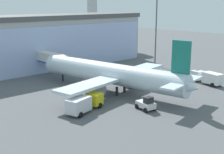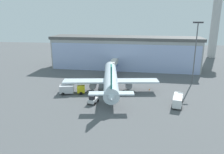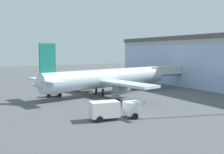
{
  "view_description": "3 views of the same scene",
  "coord_description": "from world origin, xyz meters",
  "px_view_note": "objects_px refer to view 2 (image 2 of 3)",
  "views": [
    {
      "loc": [
        -43.06,
        -33.63,
        17.05
      ],
      "look_at": [
        -1.53,
        8.56,
        2.73
      ],
      "focal_mm": 50.0,
      "sensor_mm": 36.0,
      "label": 1
    },
    {
      "loc": [
        6.0,
        -56.04,
        22.58
      ],
      "look_at": [
        -1.68,
        6.42,
        4.61
      ],
      "focal_mm": 35.0,
      "sensor_mm": 36.0,
      "label": 2
    },
    {
      "loc": [
        47.31,
        -21.52,
        9.77
      ],
      "look_at": [
        -4.1,
        10.31,
        3.6
      ],
      "focal_mm": 42.0,
      "sensor_mm": 36.0,
      "label": 3
    }
  ],
  "objects_px": {
    "safety_cone_nose": "(105,98)",
    "fuel_truck": "(178,100)",
    "baggage_cart": "(130,91)",
    "safety_cone_wingtip": "(149,89)",
    "apron_light_mast": "(196,48)",
    "catering_truck": "(71,89)",
    "control_tower": "(217,11)",
    "pushback_tug": "(93,100)",
    "jet_bridge": "(114,63)",
    "airplane": "(111,79)"
  },
  "relations": [
    {
      "from": "safety_cone_nose",
      "to": "fuel_truck",
      "type": "bearing_deg",
      "value": -5.6
    },
    {
      "from": "baggage_cart",
      "to": "safety_cone_wingtip",
      "type": "xyz_separation_m",
      "value": [
        6.06,
        2.8,
        -0.23
      ]
    },
    {
      "from": "apron_light_mast",
      "to": "catering_truck",
      "type": "distance_m",
      "value": 42.21
    },
    {
      "from": "control_tower",
      "to": "catering_truck",
      "type": "relative_size",
      "value": 5.39
    },
    {
      "from": "safety_cone_nose",
      "to": "safety_cone_wingtip",
      "type": "xyz_separation_m",
      "value": [
        12.41,
        9.26,
        0.0
      ]
    },
    {
      "from": "pushback_tug",
      "to": "jet_bridge",
      "type": "bearing_deg",
      "value": 7.66
    },
    {
      "from": "fuel_truck",
      "to": "safety_cone_wingtip",
      "type": "xyz_separation_m",
      "value": [
        -6.67,
        11.13,
        -1.19
      ]
    },
    {
      "from": "fuel_truck",
      "to": "safety_cone_wingtip",
      "type": "height_order",
      "value": "fuel_truck"
    },
    {
      "from": "jet_bridge",
      "to": "fuel_truck",
      "type": "xyz_separation_m",
      "value": [
        19.87,
        -29.55,
        -2.76
      ]
    },
    {
      "from": "pushback_tug",
      "to": "safety_cone_wingtip",
      "type": "distance_m",
      "value": 19.71
    },
    {
      "from": "control_tower",
      "to": "apron_light_mast",
      "type": "height_order",
      "value": "control_tower"
    },
    {
      "from": "airplane",
      "to": "catering_truck",
      "type": "xyz_separation_m",
      "value": [
        -11.11,
        -4.97,
        -2.1
      ]
    },
    {
      "from": "control_tower",
      "to": "safety_cone_wingtip",
      "type": "xyz_separation_m",
      "value": [
        -36.1,
        -59.74,
        -24.3
      ]
    },
    {
      "from": "safety_cone_nose",
      "to": "apron_light_mast",
      "type": "bearing_deg",
      "value": 34.09
    },
    {
      "from": "jet_bridge",
      "to": "pushback_tug",
      "type": "height_order",
      "value": "jet_bridge"
    },
    {
      "from": "control_tower",
      "to": "baggage_cart",
      "type": "xyz_separation_m",
      "value": [
        -42.16,
        -62.55,
        -24.08
      ]
    },
    {
      "from": "fuel_truck",
      "to": "pushback_tug",
      "type": "xyz_separation_m",
      "value": [
        -21.97,
        -1.28,
        -0.49
      ]
    },
    {
      "from": "control_tower",
      "to": "baggage_cart",
      "type": "distance_m",
      "value": 79.18
    },
    {
      "from": "baggage_cart",
      "to": "control_tower",
      "type": "bearing_deg",
      "value": 87.51
    },
    {
      "from": "jet_bridge",
      "to": "safety_cone_nose",
      "type": "height_order",
      "value": "jet_bridge"
    },
    {
      "from": "jet_bridge",
      "to": "safety_cone_wingtip",
      "type": "xyz_separation_m",
      "value": [
        13.2,
        -18.41,
        -3.95
      ]
    },
    {
      "from": "safety_cone_wingtip",
      "to": "safety_cone_nose",
      "type": "bearing_deg",
      "value": -143.27
    },
    {
      "from": "airplane",
      "to": "fuel_truck",
      "type": "bearing_deg",
      "value": -125.97
    },
    {
      "from": "fuel_truck",
      "to": "pushback_tug",
      "type": "distance_m",
      "value": 22.01
    },
    {
      "from": "apron_light_mast",
      "to": "baggage_cart",
      "type": "xyz_separation_m",
      "value": [
        -20.87,
        -11.97,
        -11.53
      ]
    },
    {
      "from": "apron_light_mast",
      "to": "fuel_truck",
      "type": "height_order",
      "value": "apron_light_mast"
    },
    {
      "from": "apron_light_mast",
      "to": "catering_truck",
      "type": "xyz_separation_m",
      "value": [
        -37.89,
        -15.31,
        -10.57
      ]
    },
    {
      "from": "airplane",
      "to": "pushback_tug",
      "type": "bearing_deg",
      "value": 155.66
    },
    {
      "from": "jet_bridge",
      "to": "airplane",
      "type": "height_order",
      "value": "airplane"
    },
    {
      "from": "catering_truck",
      "to": "safety_cone_wingtip",
      "type": "xyz_separation_m",
      "value": [
        23.08,
        6.15,
        -1.19
      ]
    },
    {
      "from": "apron_light_mast",
      "to": "safety_cone_wingtip",
      "type": "bearing_deg",
      "value": -148.25
    },
    {
      "from": "jet_bridge",
      "to": "apron_light_mast",
      "type": "distance_m",
      "value": 30.51
    },
    {
      "from": "airplane",
      "to": "safety_cone_wingtip",
      "type": "bearing_deg",
      "value": -92.25
    },
    {
      "from": "jet_bridge",
      "to": "fuel_truck",
      "type": "relative_size",
      "value": 1.51
    },
    {
      "from": "catering_truck",
      "to": "baggage_cart",
      "type": "height_order",
      "value": "catering_truck"
    },
    {
      "from": "control_tower",
      "to": "safety_cone_wingtip",
      "type": "distance_m",
      "value": 73.92
    },
    {
      "from": "fuel_truck",
      "to": "baggage_cart",
      "type": "bearing_deg",
      "value": 69.26
    },
    {
      "from": "safety_cone_wingtip",
      "to": "baggage_cart",
      "type": "bearing_deg",
      "value": -155.19
    },
    {
      "from": "apron_light_mast",
      "to": "safety_cone_nose",
      "type": "relative_size",
      "value": 37.28
    },
    {
      "from": "airplane",
      "to": "safety_cone_nose",
      "type": "distance_m",
      "value": 8.74
    },
    {
      "from": "baggage_cart",
      "to": "pushback_tug",
      "type": "distance_m",
      "value": 13.34
    },
    {
      "from": "apron_light_mast",
      "to": "fuel_truck",
      "type": "distance_m",
      "value": 24.29
    },
    {
      "from": "apron_light_mast",
      "to": "safety_cone_wingtip",
      "type": "height_order",
      "value": "apron_light_mast"
    },
    {
      "from": "baggage_cart",
      "to": "pushback_tug",
      "type": "xyz_separation_m",
      "value": [
        -9.24,
        -9.62,
        0.47
      ]
    },
    {
      "from": "catering_truck",
      "to": "pushback_tug",
      "type": "relative_size",
      "value": 2.18
    },
    {
      "from": "fuel_truck",
      "to": "control_tower",
      "type": "bearing_deg",
      "value": -10.09
    },
    {
      "from": "catering_truck",
      "to": "pushback_tug",
      "type": "xyz_separation_m",
      "value": [
        7.78,
        -6.27,
        -0.49
      ]
    },
    {
      "from": "baggage_cart",
      "to": "apron_light_mast",
      "type": "bearing_deg",
      "value": 61.32
    },
    {
      "from": "apron_light_mast",
      "to": "safety_cone_nose",
      "type": "bearing_deg",
      "value": -145.91
    },
    {
      "from": "jet_bridge",
      "to": "catering_truck",
      "type": "height_order",
      "value": "jet_bridge"
    }
  ]
}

